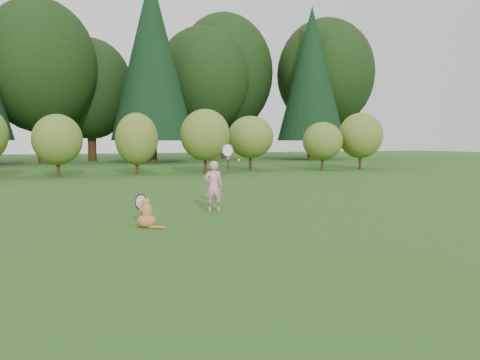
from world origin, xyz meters
name	(u,v)px	position (x,y,z in m)	size (l,w,h in m)	color
ground	(246,223)	(0.00, 0.00, 0.00)	(100.00, 100.00, 0.00)	#1D4E16
shrub_row	(131,142)	(0.00, 13.00, 1.40)	(28.00, 3.00, 2.80)	#4D6920
woodland_backdrop	(105,43)	(0.00, 23.00, 7.50)	(48.00, 10.00, 15.00)	black
child	(214,185)	(-0.10, 1.48, 0.55)	(0.62, 0.42, 1.57)	pink
cat	(146,212)	(-1.73, 0.27, 0.26)	(0.48, 0.70, 0.70)	#C77026
tennis_ball	(239,160)	(0.63, 1.95, 1.04)	(0.06, 0.06, 0.06)	#CAE61B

